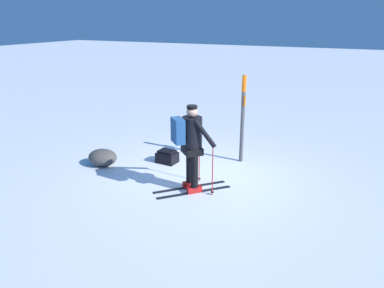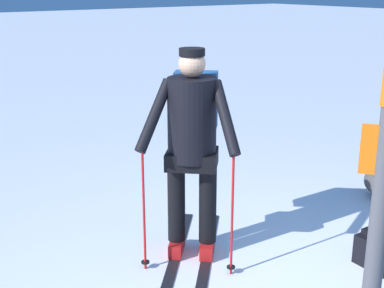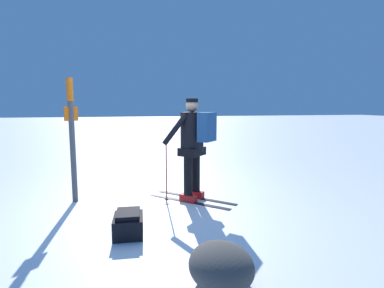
{
  "view_description": "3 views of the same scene",
  "coord_description": "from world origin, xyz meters",
  "px_view_note": "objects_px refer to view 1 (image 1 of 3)",
  "views": [
    {
      "loc": [
        -3.18,
        6.97,
        3.39
      ],
      "look_at": [
        -0.07,
        0.66,
        1.0
      ],
      "focal_mm": 35.0,
      "sensor_mm": 36.0,
      "label": 1
    },
    {
      "loc": [
        -2.56,
        -2.72,
        2.29
      ],
      "look_at": [
        -0.07,
        0.66,
        1.0
      ],
      "focal_mm": 50.0,
      "sensor_mm": 36.0,
      "label": 2
    },
    {
      "loc": [
        4.97,
        -0.46,
        1.67
      ],
      "look_at": [
        -0.07,
        0.66,
        1.0
      ],
      "focal_mm": 28.0,
      "sensor_mm": 36.0,
      "label": 3
    }
  ],
  "objects_px": {
    "dropped_backpack": "(167,157)",
    "trail_marker": "(243,112)",
    "skier": "(190,141)",
    "rock_boulder": "(103,157)"
  },
  "relations": [
    {
      "from": "dropped_backpack",
      "to": "trail_marker",
      "type": "xyz_separation_m",
      "value": [
        -1.59,
        -0.89,
        1.1
      ]
    },
    {
      "from": "trail_marker",
      "to": "dropped_backpack",
      "type": "bearing_deg",
      "value": 29.27
    },
    {
      "from": "skier",
      "to": "dropped_backpack",
      "type": "bearing_deg",
      "value": -43.42
    },
    {
      "from": "skier",
      "to": "rock_boulder",
      "type": "xyz_separation_m",
      "value": [
        2.52,
        -0.31,
        -0.87
      ]
    },
    {
      "from": "skier",
      "to": "trail_marker",
      "type": "height_order",
      "value": "trail_marker"
    },
    {
      "from": "dropped_backpack",
      "to": "trail_marker",
      "type": "height_order",
      "value": "trail_marker"
    },
    {
      "from": "rock_boulder",
      "to": "skier",
      "type": "bearing_deg",
      "value": 172.9
    },
    {
      "from": "dropped_backpack",
      "to": "trail_marker",
      "type": "bearing_deg",
      "value": -150.73
    },
    {
      "from": "trail_marker",
      "to": "rock_boulder",
      "type": "relative_size",
      "value": 3.0
    },
    {
      "from": "skier",
      "to": "trail_marker",
      "type": "distance_m",
      "value": 2.08
    }
  ]
}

